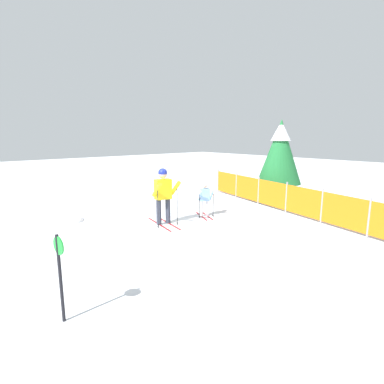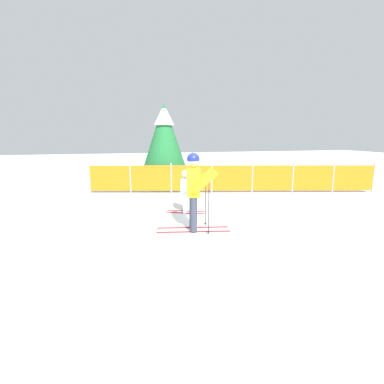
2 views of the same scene
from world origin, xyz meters
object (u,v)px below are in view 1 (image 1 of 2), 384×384
at_px(safety_fence, 303,202).
at_px(trail_marker, 60,269).
at_px(skier_adult, 163,191).
at_px(conifer_far, 280,151).
at_px(skier_child, 205,196).

distance_m(safety_fence, trail_marker, 8.20).
bearing_deg(trail_marker, skier_adult, 127.09).
bearing_deg(safety_fence, skier_adult, -122.10).
height_order(skier_adult, conifer_far, conifer_far).
distance_m(skier_adult, conifer_far, 6.10).
height_order(conifer_far, trail_marker, conifer_far).
height_order(safety_fence, trail_marker, trail_marker).
bearing_deg(safety_fence, conifer_far, 138.80).
xyz_separation_m(safety_fence, trail_marker, (0.61, -8.18, 0.29)).
bearing_deg(safety_fence, trail_marker, -85.74).
distance_m(skier_adult, safety_fence, 4.78).
height_order(skier_child, trail_marker, trail_marker).
distance_m(skier_child, conifer_far, 4.61).
bearing_deg(trail_marker, skier_child, 117.18).
xyz_separation_m(skier_child, trail_marker, (2.96, -5.77, 0.15)).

